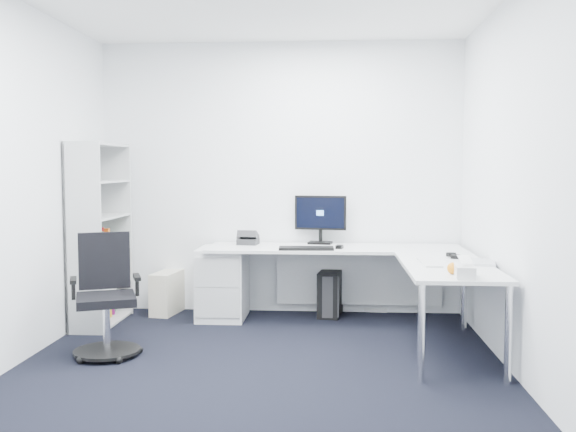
# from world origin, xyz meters

# --- Properties ---
(ground) EXTENTS (4.20, 4.20, 0.00)m
(ground) POSITION_xyz_m (0.00, 0.00, 0.00)
(ground) COLOR black
(wall_back) EXTENTS (3.60, 0.02, 2.70)m
(wall_back) POSITION_xyz_m (0.00, 2.10, 1.35)
(wall_back) COLOR white
(wall_back) RESTS_ON ground
(wall_front) EXTENTS (3.60, 0.02, 2.70)m
(wall_front) POSITION_xyz_m (0.00, -2.10, 1.35)
(wall_front) COLOR white
(wall_front) RESTS_ON ground
(wall_right) EXTENTS (0.02, 4.20, 2.70)m
(wall_right) POSITION_xyz_m (1.80, 0.00, 1.35)
(wall_right) COLOR white
(wall_right) RESTS_ON ground
(l_desk) EXTENTS (2.41, 1.35, 0.70)m
(l_desk) POSITION_xyz_m (0.55, 1.40, 0.35)
(l_desk) COLOR silver
(l_desk) RESTS_ON ground
(drawer_pedestal) EXTENTS (0.45, 0.56, 0.69)m
(drawer_pedestal) POSITION_xyz_m (-0.53, 1.75, 0.34)
(drawer_pedestal) COLOR silver
(drawer_pedestal) RESTS_ON ground
(bookshelf) EXTENTS (0.33, 0.84, 1.68)m
(bookshelf) POSITION_xyz_m (-1.62, 1.45, 0.84)
(bookshelf) COLOR #B3B5B5
(bookshelf) RESTS_ON ground
(task_chair) EXTENTS (0.69, 0.69, 0.94)m
(task_chair) POSITION_xyz_m (-1.21, 0.43, 0.47)
(task_chair) COLOR black
(task_chair) RESTS_ON ground
(black_pc_tower) EXTENTS (0.27, 0.48, 0.44)m
(black_pc_tower) POSITION_xyz_m (0.51, 1.95, 0.22)
(black_pc_tower) COLOR black
(black_pc_tower) RESTS_ON ground
(beige_pc_tower) EXTENTS (0.27, 0.47, 0.42)m
(beige_pc_tower) POSITION_xyz_m (-1.12, 1.90, 0.21)
(beige_pc_tower) COLOR beige
(beige_pc_tower) RESTS_ON ground
(power_strip) EXTENTS (0.35, 0.09, 0.04)m
(power_strip) POSITION_xyz_m (0.90, 2.12, 0.02)
(power_strip) COLOR silver
(power_strip) RESTS_ON ground
(monitor) EXTENTS (0.53, 0.24, 0.49)m
(monitor) POSITION_xyz_m (0.40, 1.98, 0.95)
(monitor) COLOR black
(monitor) RESTS_ON l_desk
(black_keyboard) EXTENTS (0.51, 0.20, 0.02)m
(black_keyboard) POSITION_xyz_m (0.29, 1.52, 0.72)
(black_keyboard) COLOR black
(black_keyboard) RESTS_ON l_desk
(mouse) EXTENTS (0.08, 0.11, 0.03)m
(mouse) POSITION_xyz_m (0.59, 1.62, 0.72)
(mouse) COLOR black
(mouse) RESTS_ON l_desk
(desk_phone) EXTENTS (0.21, 0.21, 0.13)m
(desk_phone) POSITION_xyz_m (-0.30, 1.89, 0.77)
(desk_phone) COLOR #272729
(desk_phone) RESTS_ON l_desk
(laptop) EXTENTS (0.42, 0.41, 0.26)m
(laptop) POSITION_xyz_m (1.68, 0.78, 0.83)
(laptop) COLOR silver
(laptop) RESTS_ON l_desk
(white_keyboard) EXTENTS (0.14, 0.46, 0.02)m
(white_keyboard) POSITION_xyz_m (1.29, 0.74, 0.71)
(white_keyboard) COLOR silver
(white_keyboard) RESTS_ON l_desk
(headphones) EXTENTS (0.15, 0.21, 0.05)m
(headphones) POSITION_xyz_m (1.54, 1.10, 0.73)
(headphones) COLOR black
(headphones) RESTS_ON l_desk
(orange_fruit) EXTENTS (0.08, 0.08, 0.08)m
(orange_fruit) POSITION_xyz_m (1.38, 0.24, 0.75)
(orange_fruit) COLOR orange
(orange_fruit) RESTS_ON l_desk
(tissue_box) EXTENTS (0.15, 0.25, 0.08)m
(tissue_box) POSITION_xyz_m (1.43, 0.10, 0.75)
(tissue_box) COLOR silver
(tissue_box) RESTS_ON l_desk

